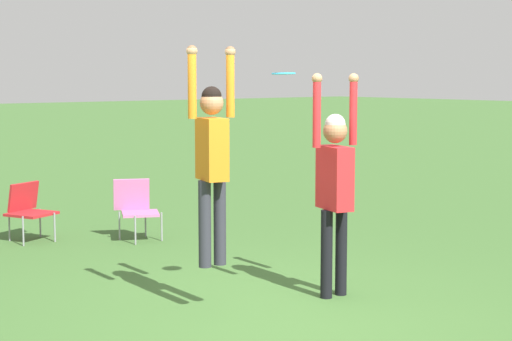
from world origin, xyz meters
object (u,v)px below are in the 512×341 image
object	(u,v)px
person_defending	(335,178)
frisbee	(283,73)
camping_chair_2	(136,206)
camping_chair_0	(28,207)
person_jumping	(212,151)

from	to	relation	value
person_defending	frisbee	world-z (taller)	frisbee
person_defending	camping_chair_2	xyz separation A→B (m)	(0.03, 3.91, -0.75)
camping_chair_0	person_defending	bearing A→B (deg)	80.23
person_jumping	camping_chair_2	xyz separation A→B (m)	(1.30, 3.55, -1.07)
person_jumping	person_defending	size ratio (longest dim) A/B	0.92
frisbee	camping_chair_0	size ratio (longest dim) A/B	0.29
person_jumping	camping_chair_0	xyz separation A→B (m)	(0.11, 4.42, -1.09)
frisbee	camping_chair_2	distance (m)	4.37
person_defending	camping_chair_2	size ratio (longest dim) A/B	2.73
frisbee	person_defending	bearing A→B (deg)	0.44
person_defending	camping_chair_0	bearing A→B (deg)	-150.68
person_jumping	person_defending	world-z (taller)	person_jumping
person_defending	frisbee	size ratio (longest dim) A/B	9.97
person_jumping	frisbee	world-z (taller)	person_jumping
person_defending	frisbee	xyz separation A→B (m)	(-0.69, -0.01, 1.05)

